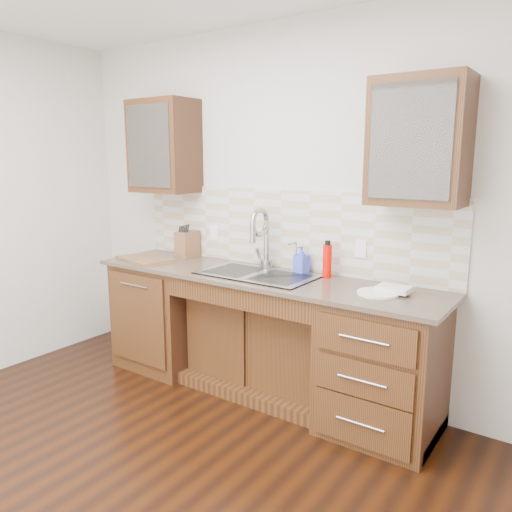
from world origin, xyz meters
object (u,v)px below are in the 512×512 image
Objects in this scene: knife_block at (187,244)px; water_bottle at (327,261)px; cutting_board at (146,259)px; plate at (378,293)px; soap_bottle at (301,260)px.

water_bottle is at bearing -1.18° from knife_block.
water_bottle is 1.06× the size of knife_block.
knife_block is 0.49× the size of cutting_board.
knife_block is at bearing 173.53° from plate.
water_bottle is 0.91× the size of plate.
soap_bottle is 0.78× the size of plate.
soap_bottle is at bearing 176.62° from water_bottle.
plate is 1.16× the size of knife_block.
water_bottle is at bearing 6.84° from soap_bottle.
plate is 1.77m from knife_block.
knife_block reaches higher than cutting_board.
soap_bottle is 0.86× the size of water_bottle.
water_bottle reaches higher than soap_bottle.
water_bottle is at bearing 154.93° from plate.
cutting_board is (-1.50, -0.30, -0.11)m from water_bottle.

